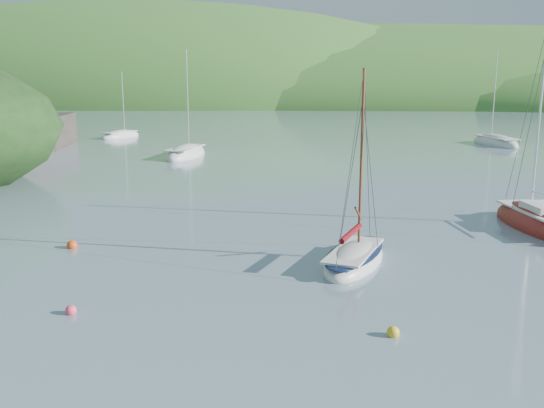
# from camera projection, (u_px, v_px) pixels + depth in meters

# --- Properties ---
(ground) EXTENTS (700.00, 700.00, 0.00)m
(ground) POSITION_uv_depth(u_px,v_px,m) (224.00, 333.00, 19.09)
(ground) COLOR slate
(ground) RESTS_ON ground
(shoreline_hills) EXTENTS (690.00, 135.00, 56.00)m
(shoreline_hills) POSITION_uv_depth(u_px,v_px,m) (291.00, 99.00, 187.72)
(shoreline_hills) COLOR #336B29
(shoreline_hills) RESTS_ON ground
(daysailer_white) EXTENTS (3.71, 6.11, 8.83)m
(daysailer_white) POSITION_uv_depth(u_px,v_px,m) (354.00, 259.00, 26.02)
(daysailer_white) COLOR silver
(daysailer_white) RESTS_ON ground
(sloop_red) EXTENTS (4.24, 8.14, 11.48)m
(sloop_red) POSITION_uv_depth(u_px,v_px,m) (539.00, 224.00, 31.89)
(sloop_red) COLOR maroon
(sloop_red) RESTS_ON ground
(distant_sloop_a) EXTENTS (3.69, 8.09, 11.15)m
(distant_sloop_a) POSITION_uv_depth(u_px,v_px,m) (186.00, 155.00, 59.24)
(distant_sloop_a) COLOR silver
(distant_sloop_a) RESTS_ON ground
(distant_sloop_b) EXTENTS (5.11, 8.42, 11.33)m
(distant_sloop_b) POSITION_uv_depth(u_px,v_px,m) (495.00, 143.00, 68.98)
(distant_sloop_b) COLOR silver
(distant_sloop_b) RESTS_ON ground
(distant_sloop_c) EXTENTS (4.52, 6.63, 8.94)m
(distant_sloop_c) POSITION_uv_depth(u_px,v_px,m) (121.00, 136.00, 76.86)
(distant_sloop_c) COLOR silver
(distant_sloop_c) RESTS_ON ground
(mooring_buoys) EXTENTS (22.96, 11.33, 0.51)m
(mooring_buoys) POSITION_uv_depth(u_px,v_px,m) (302.00, 264.00, 25.62)
(mooring_buoys) COLOR gold
(mooring_buoys) RESTS_ON ground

